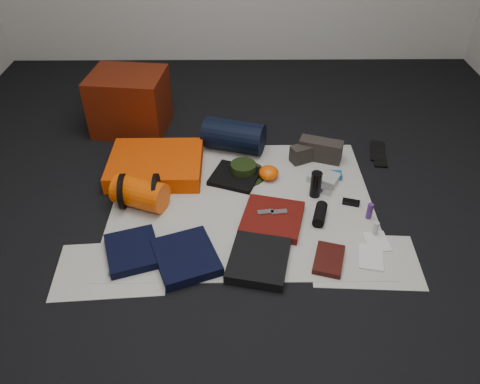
{
  "coord_description": "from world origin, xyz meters",
  "views": [
    {
      "loc": [
        -0.04,
        -2.24,
        1.85
      ],
      "look_at": [
        -0.02,
        -0.02,
        0.1
      ],
      "focal_mm": 35.0,
      "sensor_mm": 36.0,
      "label": 1
    }
  ],
  "objects_px": {
    "red_cabinet": "(130,102)",
    "water_bottle": "(316,184)",
    "stuff_sack": "(140,193)",
    "navy_duffel": "(234,136)",
    "compact_camera": "(323,189)",
    "paperback_book": "(329,259)",
    "sleeping_pad": "(156,165)"
  },
  "relations": [
    {
      "from": "navy_duffel",
      "to": "paperback_book",
      "type": "bearing_deg",
      "value": -48.05
    },
    {
      "from": "sleeping_pad",
      "to": "navy_duffel",
      "type": "height_order",
      "value": "navy_duffel"
    },
    {
      "from": "compact_camera",
      "to": "paperback_book",
      "type": "height_order",
      "value": "compact_camera"
    },
    {
      "from": "navy_duffel",
      "to": "paperback_book",
      "type": "relative_size",
      "value": 1.86
    },
    {
      "from": "stuff_sack",
      "to": "navy_duffel",
      "type": "bearing_deg",
      "value": 47.96
    },
    {
      "from": "red_cabinet",
      "to": "stuff_sack",
      "type": "distance_m",
      "value": 0.98
    },
    {
      "from": "red_cabinet",
      "to": "water_bottle",
      "type": "xyz_separation_m",
      "value": [
        1.29,
        -0.86,
        -0.13
      ]
    },
    {
      "from": "sleeping_pad",
      "to": "navy_duffel",
      "type": "distance_m",
      "value": 0.59
    },
    {
      "from": "sleeping_pad",
      "to": "water_bottle",
      "type": "relative_size",
      "value": 3.53
    },
    {
      "from": "stuff_sack",
      "to": "water_bottle",
      "type": "relative_size",
      "value": 1.84
    },
    {
      "from": "navy_duffel",
      "to": "compact_camera",
      "type": "bearing_deg",
      "value": -24.02
    },
    {
      "from": "navy_duffel",
      "to": "compact_camera",
      "type": "distance_m",
      "value": 0.76
    },
    {
      "from": "stuff_sack",
      "to": "paperback_book",
      "type": "distance_m",
      "value": 1.18
    },
    {
      "from": "red_cabinet",
      "to": "sleeping_pad",
      "type": "relative_size",
      "value": 0.87
    },
    {
      "from": "stuff_sack",
      "to": "water_bottle",
      "type": "height_order",
      "value": "stuff_sack"
    },
    {
      "from": "navy_duffel",
      "to": "paperback_book",
      "type": "height_order",
      "value": "navy_duffel"
    },
    {
      "from": "navy_duffel",
      "to": "sleeping_pad",
      "type": "bearing_deg",
      "value": -135.29
    },
    {
      "from": "stuff_sack",
      "to": "navy_duffel",
      "type": "height_order",
      "value": "navy_duffel"
    },
    {
      "from": "red_cabinet",
      "to": "navy_duffel",
      "type": "distance_m",
      "value": 0.85
    },
    {
      "from": "navy_duffel",
      "to": "water_bottle",
      "type": "distance_m",
      "value": 0.74
    },
    {
      "from": "compact_camera",
      "to": "paperback_book",
      "type": "distance_m",
      "value": 0.61
    },
    {
      "from": "water_bottle",
      "to": "paperback_book",
      "type": "distance_m",
      "value": 0.58
    },
    {
      "from": "red_cabinet",
      "to": "stuff_sack",
      "type": "relative_size",
      "value": 1.66
    },
    {
      "from": "sleeping_pad",
      "to": "compact_camera",
      "type": "xyz_separation_m",
      "value": [
        1.09,
        -0.23,
        -0.03
      ]
    },
    {
      "from": "sleeping_pad",
      "to": "compact_camera",
      "type": "distance_m",
      "value": 1.11
    },
    {
      "from": "stuff_sack",
      "to": "water_bottle",
      "type": "distance_m",
      "value": 1.08
    },
    {
      "from": "compact_camera",
      "to": "paperback_book",
      "type": "xyz_separation_m",
      "value": [
        -0.06,
        -0.61,
        -0.01
      ]
    },
    {
      "from": "red_cabinet",
      "to": "paperback_book",
      "type": "distance_m",
      "value": 1.94
    },
    {
      "from": "stuff_sack",
      "to": "navy_duffel",
      "type": "distance_m",
      "value": 0.84
    },
    {
      "from": "compact_camera",
      "to": "sleeping_pad",
      "type": "bearing_deg",
      "value": -165.35
    },
    {
      "from": "compact_camera",
      "to": "stuff_sack",
      "type": "bearing_deg",
      "value": -147.06
    },
    {
      "from": "red_cabinet",
      "to": "compact_camera",
      "type": "bearing_deg",
      "value": -24.55
    }
  ]
}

